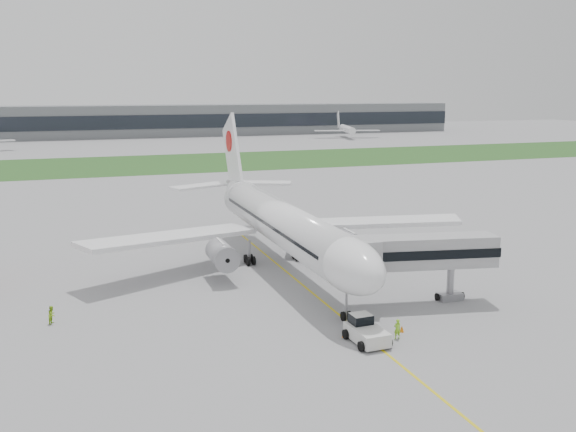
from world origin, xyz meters
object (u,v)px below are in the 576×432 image
object	(u,v)px
airliner	(279,221)
jet_bridge	(416,253)
ground_crew_near	(397,329)
pushback_tug	(365,330)

from	to	relation	value
airliner	jet_bridge	bearing A→B (deg)	-64.41
airliner	ground_crew_near	xyz separation A→B (m)	(2.40, -25.34, -4.77)
pushback_tug	ground_crew_near	bearing A→B (deg)	-8.52
airliner	jet_bridge	xyz separation A→B (m)	(8.49, -17.72, -0.37)
airliner	pushback_tug	world-z (taller)	airliner
pushback_tug	ground_crew_near	size ratio (longest dim) A/B	2.49
airliner	jet_bridge	size ratio (longest dim) A/B	3.44
pushback_tug	jet_bridge	world-z (taller)	jet_bridge
airliner	jet_bridge	world-z (taller)	airliner
pushback_tug	jet_bridge	distance (m)	12.38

